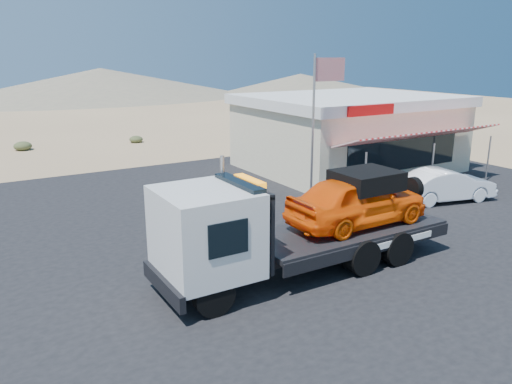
# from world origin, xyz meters

# --- Properties ---
(ground) EXTENTS (120.00, 120.00, 0.00)m
(ground) POSITION_xyz_m (0.00, 0.00, 0.00)
(ground) COLOR #907252
(ground) RESTS_ON ground
(asphalt_lot) EXTENTS (32.00, 24.00, 0.02)m
(asphalt_lot) POSITION_xyz_m (2.00, 3.00, 0.01)
(asphalt_lot) COLOR black
(asphalt_lot) RESTS_ON ground
(tow_truck) EXTENTS (8.77, 2.60, 2.93)m
(tow_truck) POSITION_xyz_m (0.52, -0.57, 1.58)
(tow_truck) COLOR black
(tow_truck) RESTS_ON asphalt_lot
(white_sedan) EXTENTS (4.36, 2.37, 1.36)m
(white_sedan) POSITION_xyz_m (9.87, 2.00, 0.70)
(white_sedan) COLOR white
(white_sedan) RESTS_ON asphalt_lot
(jerky_store) EXTENTS (10.40, 9.97, 3.90)m
(jerky_store) POSITION_xyz_m (10.50, 8.97, 1.99)
(jerky_store) COLOR beige
(jerky_store) RESTS_ON asphalt_lot
(flagpole) EXTENTS (1.55, 0.10, 6.00)m
(flagpole) POSITION_xyz_m (4.93, 4.50, 3.76)
(flagpole) COLOR #99999E
(flagpole) RESTS_ON asphalt_lot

